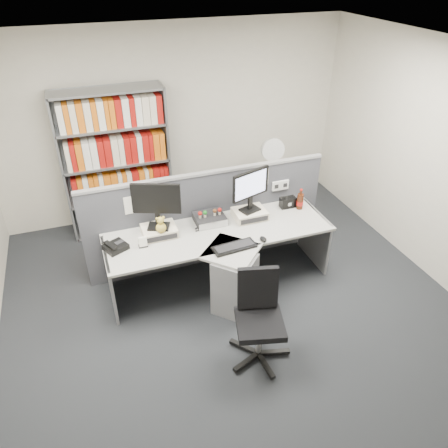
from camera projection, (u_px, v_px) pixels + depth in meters
name	position (u px, v px, depth m)	size (l,w,h in m)	color
ground	(244.00, 326.00, 4.68)	(5.50, 5.50, 0.00)	#292B30
room_shell	(249.00, 177.00, 3.71)	(5.04, 5.54, 2.72)	beige
partition	(208.00, 218.00, 5.32)	(3.00, 0.08, 1.27)	#45464E
desk	(226.00, 261.00, 4.90)	(2.60, 1.20, 0.72)	#ACABA5
monitor_riser_left	(159.00, 231.00, 4.85)	(0.38, 0.31, 0.10)	beige
monitor_riser_right	(250.00, 214.00, 5.16)	(0.38, 0.31, 0.10)	beige
monitor_left	(156.00, 202.00, 4.65)	(0.51, 0.24, 0.54)	black
monitor_right	(251.00, 187.00, 4.97)	(0.49, 0.22, 0.52)	black
desktop_pc	(210.00, 219.00, 5.08)	(0.35, 0.31, 0.09)	black
figurines	(210.00, 212.00, 5.01)	(0.29, 0.05, 0.09)	beige
keyboard	(234.00, 247.00, 4.65)	(0.49, 0.22, 0.03)	black
mouse	(263.00, 239.00, 4.77)	(0.07, 0.11, 0.04)	black
desk_phone	(115.00, 247.00, 4.62)	(0.29, 0.28, 0.10)	black
desk_calendar	(143.00, 243.00, 4.66)	(0.10, 0.07, 0.12)	black
plush_toy	(161.00, 226.00, 4.70)	(0.11, 0.11, 0.20)	gold
speaker	(288.00, 202.00, 5.37)	(0.19, 0.11, 0.13)	black
cola_bottle	(300.00, 201.00, 5.31)	(0.08, 0.08, 0.27)	#3F190A
shelving_unit	(117.00, 165.00, 5.83)	(1.41, 0.40, 2.00)	gray
filing_cabinet	(270.00, 196.00, 6.41)	(0.45, 0.61, 0.70)	gray
desk_fan	(272.00, 152.00, 6.04)	(0.32, 0.19, 0.54)	white
office_chair	(259.00, 315.00, 4.12)	(0.62, 0.62, 0.94)	silver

